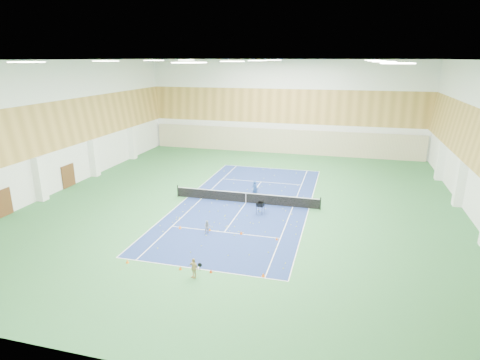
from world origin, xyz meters
name	(u,v)px	position (x,y,z in m)	size (l,w,h in m)	color
ground	(246,203)	(0.00, 0.00, 0.00)	(40.00, 40.00, 0.00)	#2C6736
room_shell	(246,135)	(0.00, 0.00, 6.00)	(36.00, 40.00, 12.00)	white
wood_cladding	(246,111)	(0.00, 0.00, 8.00)	(36.00, 40.00, 8.00)	#B88D44
ceiling_light_grid	(246,61)	(0.00, 0.00, 11.92)	(21.40, 25.40, 0.06)	white
court_surface	(246,203)	(0.00, 0.00, 0.01)	(10.97, 23.77, 0.01)	navy
tennis_balls_scatter	(246,202)	(0.00, 0.00, 0.05)	(10.57, 22.77, 0.07)	#BDCE23
tennis_net	(246,197)	(0.00, 0.00, 0.55)	(12.80, 0.10, 1.10)	black
back_curtain	(282,141)	(0.00, 19.75, 1.60)	(35.40, 0.16, 3.20)	#C6B793
door_left_a	(2,203)	(-17.92, -8.00, 1.10)	(0.08, 1.80, 2.20)	#593319
door_left_b	(68,176)	(-17.92, 0.00, 1.10)	(0.08, 1.80, 2.20)	#593319
coach	(255,189)	(0.44, 1.58, 0.79)	(0.58, 0.38, 1.58)	navy
child_court	(207,227)	(-1.12, -6.88, 0.49)	(0.48, 0.37, 0.98)	gray
child_apron	(194,268)	(0.14, -12.84, 0.61)	(0.71, 0.30, 1.21)	tan
ball_cart	(260,208)	(1.77, -2.24, 0.50)	(0.58, 0.58, 1.01)	black
cone_svc_a	(180,227)	(-3.38, -6.63, 0.12)	(0.22, 0.22, 0.25)	orange
cone_svc_b	(210,229)	(-1.12, -6.40, 0.11)	(0.20, 0.20, 0.22)	orange
cone_svc_c	(241,233)	(1.27, -6.40, 0.12)	(0.23, 0.23, 0.25)	#DF540B
cone_svc_d	(277,239)	(3.91, -6.69, 0.10)	(0.19, 0.19, 0.21)	#F05D0C
cone_base_a	(127,261)	(-4.46, -12.30, 0.11)	(0.20, 0.20, 0.22)	orange
cone_base_b	(180,268)	(-0.97, -12.21, 0.11)	(0.20, 0.20, 0.22)	#E15B0B
cone_base_c	(211,271)	(0.91, -12.07, 0.10)	(0.19, 0.19, 0.20)	red
cone_base_d	(263,275)	(4.00, -11.73, 0.12)	(0.23, 0.23, 0.25)	#ED5D0C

